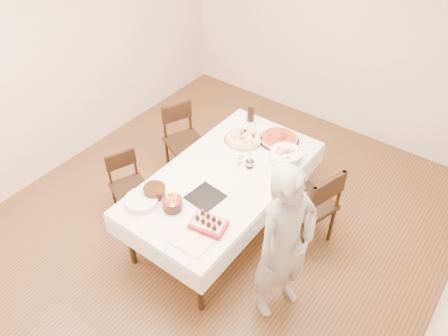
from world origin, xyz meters
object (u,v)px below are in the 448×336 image
Objects in this scene: pizza_pepperoni at (279,139)px; dining_table at (224,202)px; birthday_cake at (172,201)px; strawberry_box at (208,224)px; cola_glass at (251,115)px; pizza_white at (244,139)px; layer_cake at (155,192)px; person at (285,245)px; chair_left_savory at (185,143)px; chair_left_dessert at (130,189)px; pasta_bowl at (286,156)px; taper_candle at (250,152)px; chair_right_savory at (307,204)px.

dining_table is at bearing -99.58° from pizza_pepperoni.
birthday_cake is 0.59× the size of strawberry_box.
cola_glass reaches higher than strawberry_box.
dining_table is at bearing -74.06° from pizza_white.
strawberry_box is (0.64, -0.00, -0.01)m from layer_cake.
layer_cake is (-1.31, -0.17, -0.01)m from person.
chair_left_savory reaches higher than pizza_pepperoni.
person is 0.69m from strawberry_box.
pasta_bowl is at bearing -119.46° from chair_left_dessert.
person reaches higher than cola_glass.
strawberry_box is (0.30, -0.62, 0.41)m from dining_table.
taper_candle reaches higher than strawberry_box.
birthday_cake is at bearing -98.99° from dining_table.
pasta_bowl reaches higher than chair_left_dessert.
pizza_pepperoni is 1.42× the size of strawberry_box.
taper_candle is 2.57× the size of cola_glass.
dining_table is 2.73× the size of chair_left_dessert.
taper_candle is at bearing -90.70° from pizza_pepperoni.
chair_left_savory is at bearing 138.48° from strawberry_box.
chair_right_savory is at bearing 65.30° from strawberry_box.
chair_left_dessert is 1.97× the size of taper_candle.
pasta_bowl is at bearing -47.27° from pizza_pepperoni.
person reaches higher than chair_left_dessert.
dining_table is 4.93× the size of pizza_white.
pizza_pepperoni reaches higher than dining_table.
birthday_cake is at bearing -99.32° from pizza_pepperoni.
person is 1.54m from pizza_white.
person is at bearing -56.98° from pizza_pepperoni.
pasta_bowl is 0.79m from cola_glass.
chair_left_savory is 5.76× the size of cola_glass.
pizza_pepperoni is 1.52m from layer_cake.
birthday_cake reaches higher than dining_table.
chair_left_dessert is 1.35m from pizza_white.
pizza_white is 0.54m from pasta_bowl.
strawberry_box is (0.40, 0.02, -0.06)m from birthday_cake.
cola_glass is at bearing 123.59° from taper_candle.
pizza_pepperoni is 1.48m from birthday_cake.
strawberry_box is at bearing -93.36° from pasta_bowl.
strawberry_box is (-0.07, -1.19, -0.02)m from pasta_bowl.
cola_glass reaches higher than pizza_pepperoni.
birthday_cake is at bearing -5.85° from layer_cake.
chair_left_savory is at bearing -170.42° from pizza_white.
layer_cake is at bearing -90.90° from cola_glass.
strawberry_box is (0.17, -0.88, -0.16)m from taper_candle.
layer_cake is (-0.48, -1.44, 0.03)m from pizza_pepperoni.
taper_candle is (-0.63, -0.12, 0.45)m from chair_right_savory.
pizza_white is at bearing 132.30° from taper_candle.
strawberry_box is at bearing -97.13° from chair_right_savory.
chair_right_savory reaches higher than cola_glass.
strawberry_box is at bearing -68.39° from cola_glass.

